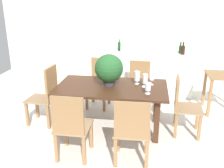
# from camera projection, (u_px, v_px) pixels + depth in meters

# --- Properties ---
(ground_plane) EXTENTS (7.04, 7.04, 0.00)m
(ground_plane) POSITION_uv_depth(u_px,v_px,m) (112.00, 128.00, 4.28)
(ground_plane) COLOR silver
(back_wall) EXTENTS (6.40, 0.10, 2.60)m
(back_wall) POSITION_uv_depth(u_px,v_px,m) (127.00, 29.00, 6.27)
(back_wall) COLOR beige
(back_wall) RESTS_ON ground
(dining_table) EXTENTS (1.75, 0.97, 0.74)m
(dining_table) POSITION_uv_depth(u_px,v_px,m) (112.00, 92.00, 4.07)
(dining_table) COLOR #422616
(dining_table) RESTS_ON ground
(chair_near_right) EXTENTS (0.48, 0.44, 0.93)m
(chair_near_right) POSITION_uv_depth(u_px,v_px,m) (132.00, 129.00, 3.20)
(chair_near_right) COLOR olive
(chair_near_right) RESTS_ON ground
(chair_head_end) EXTENTS (0.50, 0.44, 1.03)m
(chair_head_end) POSITION_uv_depth(u_px,v_px,m) (47.00, 94.00, 4.24)
(chair_head_end) COLOR olive
(chair_head_end) RESTS_ON ground
(chair_far_right) EXTENTS (0.44, 0.47, 0.91)m
(chair_far_right) POSITION_uv_depth(u_px,v_px,m) (139.00, 83.00, 4.92)
(chair_far_right) COLOR olive
(chair_far_right) RESTS_ON ground
(chair_foot_end) EXTENTS (0.45, 0.47, 0.93)m
(chair_foot_end) POSITION_uv_depth(u_px,v_px,m) (182.00, 103.00, 3.96)
(chair_foot_end) COLOR olive
(chair_foot_end) RESTS_ON ground
(chair_near_left) EXTENTS (0.45, 0.48, 0.96)m
(chair_near_left) POSITION_uv_depth(u_px,v_px,m) (71.00, 124.00, 3.30)
(chair_near_left) COLOR olive
(chair_near_left) RESTS_ON ground
(chair_far_left) EXTENTS (0.46, 0.49, 0.94)m
(chair_far_left) POSITION_uv_depth(u_px,v_px,m) (100.00, 80.00, 5.02)
(chair_far_left) COLOR olive
(chair_far_left) RESTS_ON ground
(flower_centerpiece) EXTENTS (0.45, 0.45, 0.50)m
(flower_centerpiece) POSITION_uv_depth(u_px,v_px,m) (109.00, 69.00, 4.01)
(flower_centerpiece) COLOR #333338
(flower_centerpiece) RESTS_ON dining_table
(crystal_vase_left) EXTENTS (0.09, 0.09, 0.21)m
(crystal_vase_left) POSITION_uv_depth(u_px,v_px,m) (137.00, 77.00, 4.10)
(crystal_vase_left) COLOR silver
(crystal_vase_left) RESTS_ON dining_table
(crystal_vase_center_near) EXTENTS (0.09, 0.09, 0.17)m
(crystal_vase_center_near) POSITION_uv_depth(u_px,v_px,m) (148.00, 87.00, 3.70)
(crystal_vase_center_near) COLOR silver
(crystal_vase_center_near) RESTS_ON dining_table
(crystal_vase_right) EXTENTS (0.10, 0.10, 0.21)m
(crystal_vase_right) POSITION_uv_depth(u_px,v_px,m) (145.00, 80.00, 3.97)
(crystal_vase_right) COLOR silver
(crystal_vase_right) RESTS_ON dining_table
(wine_glass) EXTENTS (0.07, 0.07, 0.16)m
(wine_glass) POSITION_uv_depth(u_px,v_px,m) (152.00, 78.00, 4.07)
(wine_glass) COLOR silver
(wine_glass) RESTS_ON dining_table
(kitchen_counter) EXTENTS (1.96, 0.65, 0.92)m
(kitchen_counter) POSITION_uv_depth(u_px,v_px,m) (147.00, 73.00, 5.70)
(kitchen_counter) COLOR white
(kitchen_counter) RESTS_ON ground
(wine_bottle_amber) EXTENTS (0.08, 0.08, 0.26)m
(wine_bottle_amber) POSITION_uv_depth(u_px,v_px,m) (183.00, 50.00, 5.32)
(wine_bottle_amber) COLOR black
(wine_bottle_amber) RESTS_ON kitchen_counter
(wine_bottle_dark) EXTENTS (0.07, 0.07, 0.25)m
(wine_bottle_dark) POSITION_uv_depth(u_px,v_px,m) (119.00, 46.00, 5.67)
(wine_bottle_dark) COLOR #194C1E
(wine_bottle_dark) RESTS_ON kitchen_counter
(wine_bottle_green) EXTENTS (0.07, 0.07, 0.25)m
(wine_bottle_green) POSITION_uv_depth(u_px,v_px,m) (153.00, 49.00, 5.38)
(wine_bottle_green) COLOR #B2BFB7
(wine_bottle_green) RESTS_ON kitchen_counter
(wine_bottle_tall) EXTENTS (0.07, 0.07, 0.32)m
(wine_bottle_tall) POSITION_uv_depth(u_px,v_px,m) (122.00, 47.00, 5.46)
(wine_bottle_tall) COLOR #B2BFB7
(wine_bottle_tall) RESTS_ON kitchen_counter
(wine_bottle_clear) EXTENTS (0.07, 0.07, 0.24)m
(wine_bottle_clear) POSITION_uv_depth(u_px,v_px,m) (180.00, 49.00, 5.44)
(wine_bottle_clear) COLOR #194C1E
(wine_bottle_clear) RESTS_ON kitchen_counter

